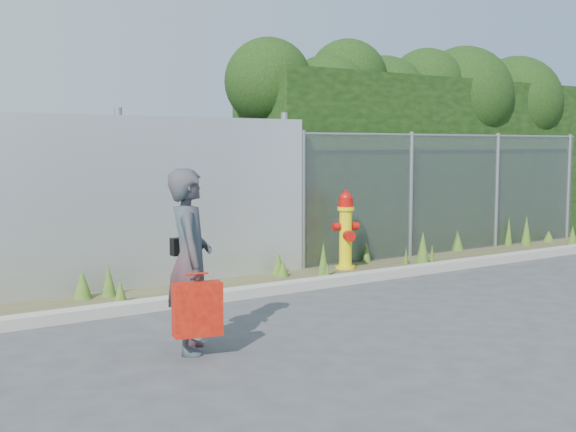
{
  "coord_description": "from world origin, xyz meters",
  "views": [
    {
      "loc": [
        -5.03,
        -5.59,
        1.82
      ],
      "look_at": [
        -0.3,
        1.4,
        1.0
      ],
      "focal_mm": 45.0,
      "sensor_mm": 36.0,
      "label": 1
    }
  ],
  "objects": [
    {
      "name": "black_shoulder_bag",
      "position": [
        -2.22,
        0.25,
        0.92
      ],
      "size": [
        0.21,
        0.09,
        0.16
      ],
      "rotation": [
        0.0,
        0.0,
        0.03
      ],
      "color": "black"
    },
    {
      "name": "fire_hydrant",
      "position": [
        1.56,
        2.63,
        0.57
      ],
      "size": [
        0.4,
        0.36,
        1.19
      ],
      "rotation": [
        0.0,
        0.0,
        -0.31
      ],
      "color": "yellow",
      "rests_on": "ground"
    },
    {
      "name": "ground",
      "position": [
        0.0,
        0.0,
        0.0
      ],
      "size": [
        80.0,
        80.0,
        0.0
      ],
      "primitive_type": "plane",
      "color": "#3E3F41",
      "rests_on": "ground"
    },
    {
      "name": "red_tote_bag",
      "position": [
        -2.29,
        -0.17,
        0.44
      ],
      "size": [
        0.42,
        0.15,
        0.54
      ],
      "rotation": [
        0.0,
        0.0,
        -0.22
      ],
      "color": "#A00B09"
    },
    {
      "name": "hedge",
      "position": [
        4.49,
        4.01,
        2.06
      ],
      "size": [
        7.77,
        2.07,
        3.68
      ],
      "color": "black",
      "rests_on": "ground"
    },
    {
      "name": "chainlink_fence",
      "position": [
        4.25,
        3.0,
        1.03
      ],
      "size": [
        6.5,
        0.07,
        2.05
      ],
      "color": "gray",
      "rests_on": "ground"
    },
    {
      "name": "weed_strip",
      "position": [
        -0.16,
        2.45,
        0.12
      ],
      "size": [
        16.0,
        1.33,
        0.55
      ],
      "color": "#4B462B",
      "rests_on": "ground"
    },
    {
      "name": "curb",
      "position": [
        0.0,
        1.8,
        0.06
      ],
      "size": [
        16.0,
        0.22,
        0.12
      ],
      "primitive_type": "cube",
      "color": "#A19E91",
      "rests_on": "ground"
    },
    {
      "name": "woman",
      "position": [
        -2.23,
        0.1,
        0.81
      ],
      "size": [
        0.6,
        0.7,
        1.63
      ],
      "primitive_type": "imported",
      "rotation": [
        0.0,
        0.0,
        1.15
      ],
      "color": "#0F5E64",
      "rests_on": "ground"
    }
  ]
}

